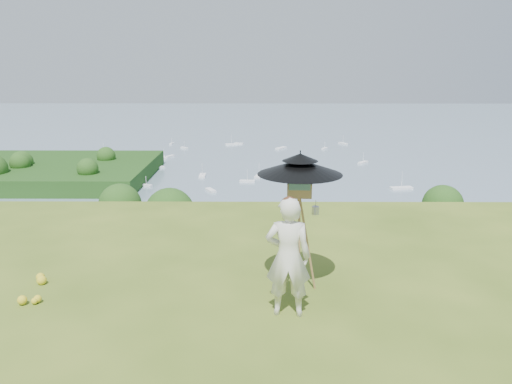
# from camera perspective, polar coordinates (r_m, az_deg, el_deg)

# --- Properties ---
(shoreline_tier) EXTENTS (170.00, 28.00, 8.00)m
(shoreline_tier) POSITION_cam_1_polar(r_m,az_deg,el_deg) (88.35, -0.22, -11.65)
(shoreline_tier) COLOR gray
(shoreline_tier) RESTS_ON bay_water
(bay_water) EXTENTS (700.00, 700.00, 0.00)m
(bay_water) POSITION_cam_1_polar(r_m,az_deg,el_deg) (247.01, 0.15, 6.01)
(bay_water) COLOR slate
(bay_water) RESTS_ON ground
(peninsula) EXTENTS (90.00, 60.00, 12.00)m
(peninsula) POSITION_cam_1_polar(r_m,az_deg,el_deg) (179.23, -24.72, 2.97)
(peninsula) COLOR #18390F
(peninsula) RESTS_ON bay_water
(slope_trees) EXTENTS (110.00, 50.00, 6.00)m
(slope_trees) POSITION_cam_1_polar(r_m,az_deg,el_deg) (43.20, -0.77, -10.20)
(slope_trees) COLOR #174715
(slope_trees) RESTS_ON forest_slope
(harbor_town) EXTENTS (110.00, 22.00, 5.00)m
(harbor_town) POSITION_cam_1_polar(r_m,az_deg,el_deg) (85.67, -0.22, -7.75)
(harbor_town) COLOR silver
(harbor_town) RESTS_ON shoreline_tier
(moored_boats) EXTENTS (140.00, 140.00, 0.70)m
(moored_boats) POSITION_cam_1_polar(r_m,az_deg,el_deg) (169.77, -4.16, 2.10)
(moored_boats) COLOR white
(moored_boats) RESTS_ON bay_water
(wildflowers) EXTENTS (10.00, 10.50, 0.12)m
(wildflowers) POSITION_cam_1_polar(r_m,az_deg,el_deg) (5.48, -8.72, -20.01)
(wildflowers) COLOR yellow
(wildflowers) RESTS_ON ground
(painter) EXTENTS (0.60, 0.42, 1.57)m
(painter) POSITION_cam_1_polar(r_m,az_deg,el_deg) (6.33, 3.68, -7.42)
(painter) COLOR silver
(painter) RESTS_ON ground
(field_easel) EXTENTS (0.69, 0.69, 1.74)m
(field_easel) POSITION_cam_1_polar(r_m,az_deg,el_deg) (6.86, 4.87, -4.92)
(field_easel) COLOR olive
(field_easel) RESTS_ON ground
(sun_umbrella) EXTENTS (1.28, 1.28, 0.61)m
(sun_umbrella) POSITION_cam_1_polar(r_m,az_deg,el_deg) (6.65, 5.03, 2.19)
(sun_umbrella) COLOR black
(sun_umbrella) RESTS_ON field_easel
(painter_cap) EXTENTS (0.22, 0.25, 0.10)m
(painter_cap) POSITION_cam_1_polar(r_m,az_deg,el_deg) (6.09, 3.80, -0.94)
(painter_cap) COLOR #BD686E
(painter_cap) RESTS_ON painter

